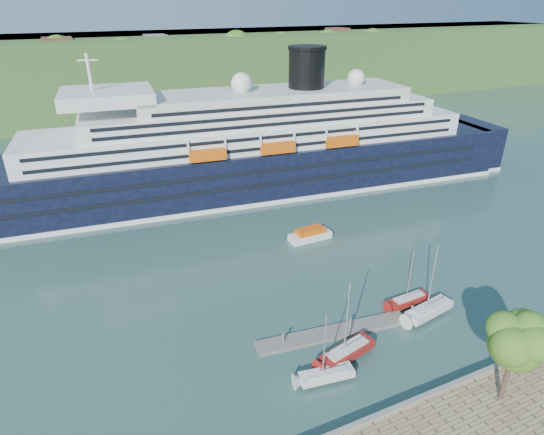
{
  "coord_description": "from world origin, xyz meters",
  "views": [
    {
      "loc": [
        -21.47,
        -22.73,
        35.12
      ],
      "look_at": [
        2.5,
        30.0,
        7.09
      ],
      "focal_mm": 30.0,
      "sensor_mm": 36.0,
      "label": 1
    }
  ],
  "objects": [
    {
      "name": "far_hillside",
      "position": [
        0.0,
        145.0,
        12.0
      ],
      "size": [
        400.0,
        50.0,
        24.0
      ],
      "primitive_type": "cube",
      "color": "#2F5220",
      "rests_on": "ground"
    },
    {
      "name": "sailboat_extra",
      "position": [
        13.68,
        12.93,
        3.98
      ],
      "size": [
        6.23,
        1.98,
        7.95
      ],
      "primitive_type": null,
      "rotation": [
        0.0,
        0.0,
        0.04
      ],
      "color": "maroon",
      "rests_on": "ground"
    },
    {
      "name": "sailboat_red",
      "position": [
        1.38,
        8.05,
        4.81
      ],
      "size": [
        7.72,
        3.64,
        9.63
      ],
      "primitive_type": null,
      "rotation": [
        0.0,
        0.0,
        0.22
      ],
      "color": "maroon",
      "rests_on": "ground"
    },
    {
      "name": "promenade_tree",
      "position": [
        11.15,
        -3.22,
        6.25
      ],
      "size": [
        6.34,
        6.34,
        10.49
      ],
      "primitive_type": null,
      "color": "#3A6A1C",
      "rests_on": "promenade"
    },
    {
      "name": "cruise_ship",
      "position": [
        8.68,
        57.05,
        13.66
      ],
      "size": [
        122.76,
        29.15,
        27.31
      ],
      "primitive_type": null,
      "rotation": [
        0.0,
        0.0,
        -0.09
      ],
      "color": "black",
      "rests_on": "ground"
    },
    {
      "name": "ground",
      "position": [
        0.0,
        0.0,
        0.0
      ],
      "size": [
        400.0,
        400.0,
        0.0
      ],
      "primitive_type": "plane",
      "color": "#2C4F4C",
      "rests_on": "ground"
    },
    {
      "name": "sailboat_white_near",
      "position": [
        -2.23,
        6.28,
        4.03
      ],
      "size": [
        6.42,
        2.59,
        8.06
      ],
      "primitive_type": null,
      "rotation": [
        0.0,
        0.0,
        -0.14
      ],
      "color": "silver",
      "rests_on": "ground"
    },
    {
      "name": "quay_coping",
      "position": [
        0.0,
        -0.2,
        1.15
      ],
      "size": [
        220.0,
        0.5,
        0.3
      ],
      "primitive_type": "cube",
      "color": "slate",
      "rests_on": "promenade"
    },
    {
      "name": "tender_launch",
      "position": [
        10.83,
        33.49,
        0.97
      ],
      "size": [
        7.07,
        2.55,
        1.94
      ],
      "primitive_type": null,
      "rotation": [
        0.0,
        0.0,
        0.02
      ],
      "color": "#D5530C",
      "rests_on": "ground"
    },
    {
      "name": "sailboat_white_far",
      "position": [
        14.46,
        10.12,
        4.81
      ],
      "size": [
        7.69,
        3.27,
        9.62
      ],
      "primitive_type": null,
      "rotation": [
        0.0,
        0.0,
        0.17
      ],
      "color": "silver",
      "rests_on": "ground"
    },
    {
      "name": "floating_pontoon",
      "position": [
        2.25,
        12.15,
        0.21
      ],
      "size": [
        18.74,
        4.43,
        0.41
      ],
      "primitive_type": null,
      "rotation": [
        0.0,
        0.0,
        -0.12
      ],
      "color": "gray",
      "rests_on": "ground"
    }
  ]
}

